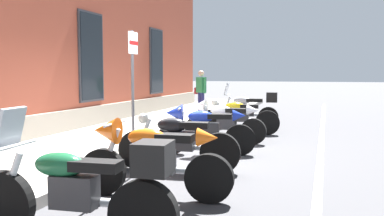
# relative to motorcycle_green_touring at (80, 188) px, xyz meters

# --- Properties ---
(ground_plane) EXTENTS (140.00, 140.00, 0.00)m
(ground_plane) POSITION_rel_motorcycle_green_touring_xyz_m (4.46, 1.06, -0.55)
(ground_plane) COLOR #38383A
(sidewalk) EXTENTS (29.25, 3.07, 0.16)m
(sidewalk) POSITION_rel_motorcycle_green_touring_xyz_m (4.46, 2.59, -0.47)
(sidewalk) COLOR gray
(sidewalk) RESTS_ON ground_plane
(lane_stripe) EXTENTS (29.25, 0.12, 0.01)m
(lane_stripe) POSITION_rel_motorcycle_green_touring_xyz_m (4.46, -2.14, -0.55)
(lane_stripe) COLOR silver
(lane_stripe) RESTS_ON ground_plane
(motorcycle_green_touring) EXTENTS (0.64, 2.17, 1.32)m
(motorcycle_green_touring) POSITION_rel_motorcycle_green_touring_xyz_m (0.00, 0.00, 0.00)
(motorcycle_green_touring) COLOR black
(motorcycle_green_touring) RESTS_ON ground_plane
(motorcycle_orange_sport) EXTENTS (0.62, 2.11, 1.06)m
(motorcycle_orange_sport) POSITION_rel_motorcycle_green_touring_xyz_m (1.53, -0.02, 0.03)
(motorcycle_orange_sport) COLOR black
(motorcycle_orange_sport) RESTS_ON ground_plane
(motorcycle_black_naked) EXTENTS (0.62, 2.10, 0.97)m
(motorcycle_black_naked) POSITION_rel_motorcycle_green_touring_xyz_m (3.06, 0.14, -0.06)
(motorcycle_black_naked) COLOR black
(motorcycle_black_naked) RESTS_ON ground_plane
(motorcycle_blue_sport) EXTENTS (0.70, 1.98, 1.02)m
(motorcycle_blue_sport) POSITION_rel_motorcycle_green_touring_xyz_m (4.51, 0.15, 0.01)
(motorcycle_blue_sport) COLOR black
(motorcycle_blue_sport) RESTS_ON ground_plane
(motorcycle_white_sport) EXTENTS (0.62, 1.99, 1.02)m
(motorcycle_white_sport) POSITION_rel_motorcycle_green_touring_xyz_m (6.04, 0.12, 0.01)
(motorcycle_white_sport) COLOR black
(motorcycle_white_sport) RESTS_ON ground_plane
(motorcycle_yellow_naked) EXTENTS (0.62, 2.18, 0.94)m
(motorcycle_yellow_naked) POSITION_rel_motorcycle_green_touring_xyz_m (7.46, 0.02, -0.07)
(motorcycle_yellow_naked) COLOR black
(motorcycle_yellow_naked) RESTS_ON ground_plane
(motorcycle_silver_touring) EXTENTS (0.63, 2.02, 1.36)m
(motorcycle_silver_touring) POSITION_rel_motorcycle_green_touring_xyz_m (9.03, 0.01, 0.02)
(motorcycle_silver_touring) COLOR black
(motorcycle_silver_touring) RESTS_ON ground_plane
(pedestrian_striped_shirt) EXTENTS (0.48, 0.56, 1.58)m
(pedestrian_striped_shirt) POSITION_rel_motorcycle_green_touring_xyz_m (10.79, 2.09, 0.49)
(pedestrian_striped_shirt) COLOR #1E1E4C
(pedestrian_striped_shirt) RESTS_ON sidewalk
(parking_sign) EXTENTS (0.36, 0.07, 2.35)m
(parking_sign) POSITION_rel_motorcycle_green_touring_xyz_m (4.20, 1.52, 1.13)
(parking_sign) COLOR #4C4C51
(parking_sign) RESTS_ON sidewalk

